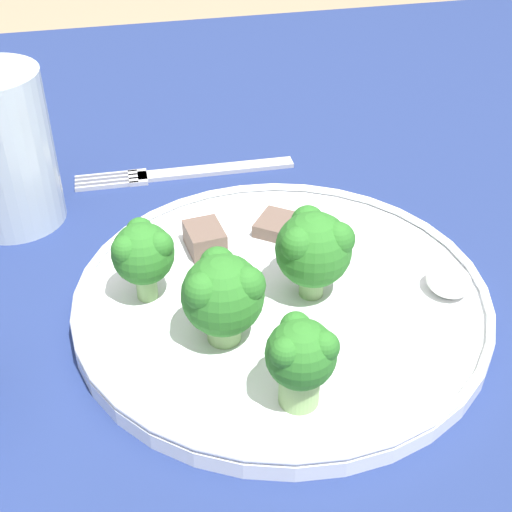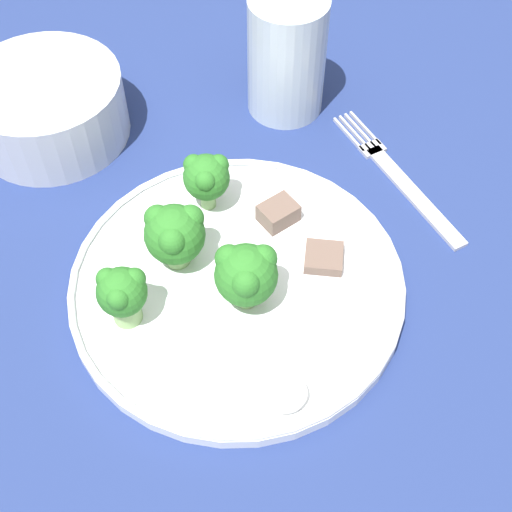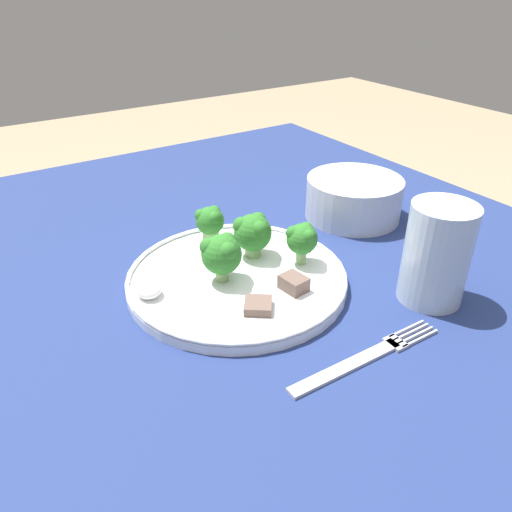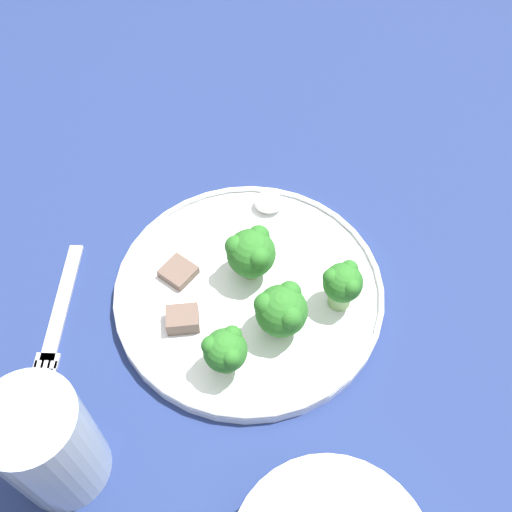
% 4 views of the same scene
% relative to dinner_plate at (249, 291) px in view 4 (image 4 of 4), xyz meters
% --- Properties ---
extents(ground_plane, '(8.00, 8.00, 0.00)m').
position_rel_dinner_plate_xyz_m(ground_plane, '(0.02, -0.03, -0.77)').
color(ground_plane, '#9E896B').
extents(table, '(1.21, 1.10, 0.76)m').
position_rel_dinner_plate_xyz_m(table, '(0.02, -0.03, -0.10)').
color(table, navy).
rests_on(table, ground_plane).
extents(dinner_plate, '(0.29, 0.29, 0.02)m').
position_rel_dinner_plate_xyz_m(dinner_plate, '(0.00, 0.00, 0.00)').
color(dinner_plate, white).
rests_on(dinner_plate, table).
extents(fork, '(0.02, 0.20, 0.00)m').
position_rel_dinner_plate_xyz_m(fork, '(0.20, 0.04, -0.01)').
color(fork, '#B2B2B7').
rests_on(fork, table).
extents(drinking_glass, '(0.08, 0.08, 0.13)m').
position_rel_dinner_plate_xyz_m(drinking_glass, '(0.16, 0.19, 0.05)').
color(drinking_glass, '#B2C1CC').
rests_on(drinking_glass, table).
extents(broccoli_floret_near_rim_left, '(0.04, 0.04, 0.06)m').
position_rel_dinner_plate_xyz_m(broccoli_floret_near_rim_left, '(-0.09, 0.01, 0.04)').
color(broccoli_floret_near_rim_left, '#7FA866').
rests_on(broccoli_floret_near_rim_left, dinner_plate).
extents(broccoli_floret_center_left, '(0.05, 0.05, 0.06)m').
position_rel_dinner_plate_xyz_m(broccoli_floret_center_left, '(-0.03, 0.05, 0.04)').
color(broccoli_floret_center_left, '#7FA866').
rests_on(broccoli_floret_center_left, dinner_plate).
extents(broccoli_floret_back_left, '(0.05, 0.05, 0.06)m').
position_rel_dinner_plate_xyz_m(broccoli_floret_back_left, '(-0.00, -0.02, 0.04)').
color(broccoli_floret_back_left, '#7FA866').
rests_on(broccoli_floret_back_left, dinner_plate).
extents(broccoli_floret_front_left, '(0.04, 0.04, 0.06)m').
position_rel_dinner_plate_xyz_m(broccoli_floret_front_left, '(0.02, 0.09, 0.04)').
color(broccoli_floret_front_left, '#7FA866').
rests_on(broccoli_floret_front_left, dinner_plate).
extents(meat_slice_front_slice, '(0.04, 0.03, 0.02)m').
position_rel_dinner_plate_xyz_m(meat_slice_front_slice, '(0.07, 0.04, 0.01)').
color(meat_slice_front_slice, brown).
rests_on(meat_slice_front_slice, dinner_plate).
extents(meat_slice_middle_slice, '(0.05, 0.05, 0.01)m').
position_rel_dinner_plate_xyz_m(meat_slice_middle_slice, '(0.08, -0.02, 0.01)').
color(meat_slice_middle_slice, brown).
rests_on(meat_slice_middle_slice, dinner_plate).
extents(sauce_dollop, '(0.03, 0.03, 0.02)m').
position_rel_dinner_plate_xyz_m(sauce_dollop, '(-0.02, -0.11, 0.01)').
color(sauce_dollop, white).
rests_on(sauce_dollop, dinner_plate).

